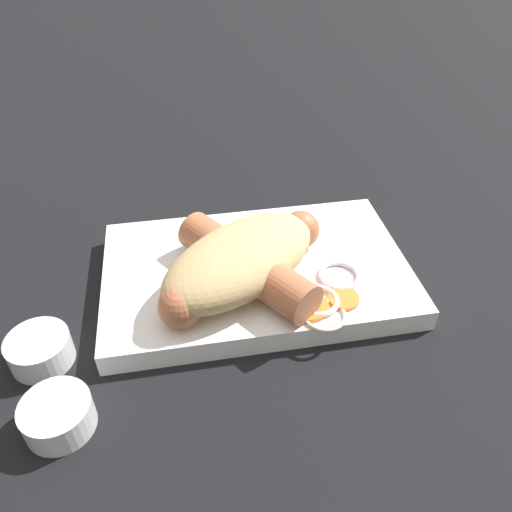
% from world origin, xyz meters
% --- Properties ---
extents(ground_plane, '(3.00, 3.00, 0.00)m').
position_xyz_m(ground_plane, '(0.00, 0.00, 0.00)').
color(ground_plane, black).
extents(food_tray, '(0.28, 0.17, 0.02)m').
position_xyz_m(food_tray, '(0.00, 0.00, 0.01)').
color(food_tray, white).
rests_on(food_tray, ground_plane).
extents(bread_roll, '(0.18, 0.16, 0.05)m').
position_xyz_m(bread_roll, '(0.02, 0.02, 0.05)').
color(bread_roll, tan).
rests_on(bread_roll, food_tray).
extents(sausage, '(0.15, 0.14, 0.04)m').
position_xyz_m(sausage, '(0.01, 0.02, 0.04)').
color(sausage, '#B26642').
rests_on(sausage, food_tray).
extents(pickled_veggies, '(0.08, 0.08, 0.01)m').
position_xyz_m(pickled_veggies, '(-0.05, 0.06, 0.02)').
color(pickled_veggies, orange).
rests_on(pickled_veggies, food_tray).
extents(condiment_cup_near, '(0.05, 0.05, 0.02)m').
position_xyz_m(condiment_cup_near, '(0.18, 0.06, 0.01)').
color(condiment_cup_near, silver).
rests_on(condiment_cup_near, ground_plane).
extents(condiment_cup_far, '(0.05, 0.05, 0.02)m').
position_xyz_m(condiment_cup_far, '(0.16, 0.13, 0.01)').
color(condiment_cup_far, silver).
rests_on(condiment_cup_far, ground_plane).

